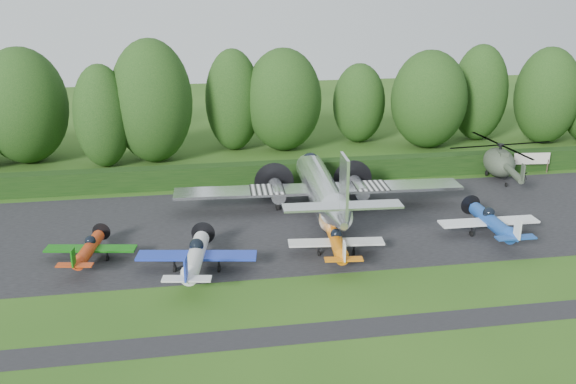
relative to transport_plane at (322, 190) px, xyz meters
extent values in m
plane|color=#244A14|center=(-2.59, -11.88, -2.16)|extent=(160.00, 160.00, 0.00)
cube|color=black|center=(-2.59, -1.88, -2.16)|extent=(70.00, 18.00, 0.01)
cube|color=black|center=(-2.59, -17.88, -2.16)|extent=(70.00, 2.00, 0.00)
cube|color=black|center=(-2.59, 9.12, -2.16)|extent=(90.00, 1.60, 2.00)
cylinder|color=white|center=(0.00, 0.37, -0.07)|extent=(2.53, 13.21, 2.53)
cone|color=white|center=(0.00, 7.77, -0.07)|extent=(2.53, 1.65, 2.53)
cone|color=white|center=(0.00, -7.56, 0.48)|extent=(2.53, 3.30, 2.53)
sphere|color=black|center=(0.00, 6.71, 0.48)|extent=(1.65, 1.65, 1.65)
cube|color=white|center=(0.00, 1.47, -0.40)|extent=(24.22, 2.64, 0.24)
cube|color=white|center=(-4.40, 1.47, -0.27)|extent=(2.86, 2.75, 0.06)
cube|color=white|center=(4.40, 1.47, -0.27)|extent=(2.86, 2.75, 0.06)
cylinder|color=white|center=(-3.52, 2.13, -0.68)|extent=(1.21, 3.52, 1.21)
cylinder|color=white|center=(3.52, 2.13, -0.68)|extent=(1.21, 3.52, 1.21)
cylinder|color=black|center=(-3.52, 4.61, -0.68)|extent=(3.52, 0.03, 3.52)
cylinder|color=black|center=(3.52, 4.61, -0.68)|extent=(3.52, 0.03, 3.52)
cube|color=white|center=(0.00, -8.44, 1.69)|extent=(8.26, 1.54, 0.15)
cube|color=white|center=(0.00, -8.77, 3.23)|extent=(0.20, 2.42, 4.18)
cylinder|color=black|center=(-3.52, 1.69, -1.89)|extent=(0.28, 0.99, 0.99)
cylinder|color=black|center=(3.52, 1.69, -1.89)|extent=(0.28, 0.99, 0.99)
cylinder|color=black|center=(0.00, -8.88, -1.97)|extent=(0.20, 0.48, 0.48)
cylinder|color=#B03410|center=(-17.83, -6.34, -1.18)|extent=(0.86, 4.92, 0.86)
sphere|color=black|center=(-17.83, -5.81, -0.78)|extent=(0.75, 0.75, 0.75)
cube|color=#12620E|center=(-17.83, -5.90, -1.31)|extent=(6.26, 1.16, 0.13)
cube|color=#B03410|center=(-17.83, -9.29, -0.96)|extent=(2.32, 0.63, 0.09)
cube|color=#12620E|center=(-17.83, -9.38, -0.38)|extent=(0.09, 0.72, 1.16)
cylinder|color=black|center=(-17.83, -3.17, -1.18)|extent=(1.34, 0.02, 1.34)
cylinder|color=black|center=(-19.00, -6.07, -2.00)|extent=(0.13, 0.39, 0.39)
cylinder|color=black|center=(-16.67, -6.07, -2.00)|extent=(0.13, 0.39, 0.39)
cylinder|color=black|center=(-17.83, -4.02, -2.02)|extent=(0.11, 0.36, 0.36)
cylinder|color=silver|center=(-10.63, -9.39, -0.91)|extent=(1.09, 6.27, 1.09)
sphere|color=black|center=(-10.63, -8.70, -0.40)|extent=(0.96, 0.96, 0.96)
cube|color=#1D33AE|center=(-10.63, -8.82, -1.08)|extent=(7.98, 1.48, 0.16)
cube|color=silver|center=(-10.63, -13.15, -0.63)|extent=(2.96, 0.80, 0.11)
cube|color=#1D33AE|center=(-10.63, -13.26, 0.12)|extent=(0.11, 0.91, 1.48)
cylinder|color=black|center=(-10.63, -5.34, -0.91)|extent=(1.71, 0.02, 1.71)
cylinder|color=black|center=(-12.11, -9.04, -1.96)|extent=(0.16, 0.50, 0.50)
cylinder|color=black|center=(-9.14, -9.04, -1.96)|extent=(0.16, 0.50, 0.50)
cylinder|color=black|center=(-10.63, -6.42, -1.98)|extent=(0.14, 0.46, 0.46)
cylinder|color=#D16B0C|center=(-0.77, -8.31, -1.10)|extent=(0.93, 5.32, 0.93)
sphere|color=black|center=(-0.77, -7.73, -0.66)|extent=(0.81, 0.81, 0.81)
cube|color=silver|center=(-0.77, -7.83, -1.25)|extent=(6.77, 1.26, 0.14)
cube|color=#D16B0C|center=(-0.77, -11.50, -0.86)|extent=(2.51, 0.68, 0.10)
cube|color=silver|center=(-0.77, -11.60, -0.23)|extent=(0.10, 0.77, 1.26)
cylinder|color=black|center=(-0.77, -4.88, -1.10)|extent=(1.45, 0.02, 1.45)
cylinder|color=black|center=(-2.02, -8.02, -1.99)|extent=(0.14, 0.43, 0.43)
cylinder|color=black|center=(0.49, -8.02, -1.99)|extent=(0.14, 0.43, 0.43)
cylinder|color=black|center=(-0.77, -5.79, -2.01)|extent=(0.12, 0.39, 0.39)
cylinder|color=#184294|center=(11.60, -6.75, -0.96)|extent=(1.05, 6.02, 1.05)
sphere|color=black|center=(11.60, -6.09, -0.47)|extent=(0.92, 0.92, 0.92)
cube|color=white|center=(11.60, -6.20, -1.13)|extent=(7.66, 1.42, 0.15)
cube|color=#184294|center=(11.60, -10.36, -0.69)|extent=(2.84, 0.77, 0.11)
cube|color=white|center=(11.60, -10.47, 0.02)|extent=(0.11, 0.88, 1.42)
cylinder|color=black|center=(11.60, -2.86, -0.96)|extent=(1.64, 0.02, 1.64)
cylinder|color=black|center=(10.18, -6.42, -1.97)|extent=(0.15, 0.48, 0.48)
cylinder|color=black|center=(13.02, -6.42, -1.97)|extent=(0.15, 0.48, 0.48)
cylinder|color=black|center=(11.60, -3.90, -1.99)|extent=(0.13, 0.44, 0.44)
ellipsoid|color=#363F30|center=(19.04, 6.92, -0.57)|extent=(2.77, 5.07, 2.65)
cylinder|color=#363F30|center=(19.04, 2.93, -0.30)|extent=(0.62, 5.32, 0.62)
cube|color=#363F30|center=(19.04, 0.18, 0.50)|extent=(0.11, 0.80, 1.42)
cylinder|color=black|center=(19.04, 6.92, 0.76)|extent=(0.27, 0.27, 0.71)
cylinder|color=black|center=(19.04, 6.92, 1.16)|extent=(0.62, 0.62, 0.22)
cylinder|color=black|center=(19.04, 6.92, 1.16)|extent=(10.64, 10.64, 0.05)
cube|color=#363F30|center=(19.04, 6.21, 0.45)|extent=(0.80, 1.77, 0.62)
ellipsoid|color=black|center=(19.04, 8.34, -0.48)|extent=(1.68, 1.68, 1.52)
cylinder|color=black|center=(18.15, 7.63, -1.90)|extent=(0.16, 0.50, 0.50)
cylinder|color=black|center=(19.93, 7.63, -1.90)|extent=(0.16, 0.50, 0.50)
cylinder|color=black|center=(19.04, 4.09, -1.94)|extent=(0.14, 0.43, 0.43)
cylinder|color=#3F3326|center=(21.37, 7.96, -1.48)|extent=(0.14, 0.14, 1.37)
cylinder|color=#3F3326|center=(24.79, 7.96, -1.48)|extent=(0.14, 0.14, 1.37)
cube|color=silver|center=(23.08, 7.96, -0.68)|extent=(3.65, 0.09, 1.14)
cylinder|color=black|center=(-5.34, 21.83, -0.32)|extent=(0.70, 0.70, 3.69)
ellipsoid|color=#133310|center=(-5.34, 21.83, 3.47)|extent=(6.09, 6.09, 11.27)
cylinder|color=black|center=(9.38, 22.93, -0.66)|extent=(0.70, 0.70, 3.02)
ellipsoid|color=#133310|center=(9.38, 22.93, 2.44)|extent=(6.05, 6.05, 9.21)
cylinder|color=black|center=(-18.95, 17.37, -0.44)|extent=(0.70, 0.70, 3.45)
ellipsoid|color=#133310|center=(-18.95, 17.37, 3.10)|extent=(5.67, 5.67, 10.53)
cylinder|color=black|center=(-13.98, 18.49, -0.06)|extent=(0.70, 0.70, 4.20)
ellipsoid|color=#133310|center=(-13.98, 18.49, 4.25)|extent=(8.35, 8.35, 12.84)
cylinder|color=black|center=(23.57, 21.57, -0.32)|extent=(0.70, 0.70, 3.69)
ellipsoid|color=#133310|center=(23.57, 21.57, 3.47)|extent=(6.43, 6.43, 11.26)
cylinder|color=black|center=(-27.05, 20.32, -0.20)|extent=(0.70, 0.70, 3.93)
ellipsoid|color=#133310|center=(-27.05, 20.32, 3.85)|extent=(9.06, 9.06, 12.02)
cylinder|color=black|center=(30.57, 18.86, -0.34)|extent=(0.70, 0.70, 3.64)
ellipsoid|color=#133310|center=(30.57, 18.86, 3.40)|extent=(7.31, 7.31, 11.13)
cylinder|color=black|center=(16.45, 19.33, -0.36)|extent=(0.70, 0.70, 3.60)
ellipsoid|color=#133310|center=(16.45, 19.33, 3.34)|extent=(8.49, 8.49, 11.00)
cylinder|color=black|center=(0.14, 20.86, -0.31)|extent=(0.70, 0.70, 3.72)
ellipsoid|color=#133310|center=(0.14, 20.86, 3.51)|extent=(8.46, 8.46, 11.35)
camera|label=1|loc=(-11.02, -48.41, 16.87)|focal=40.00mm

